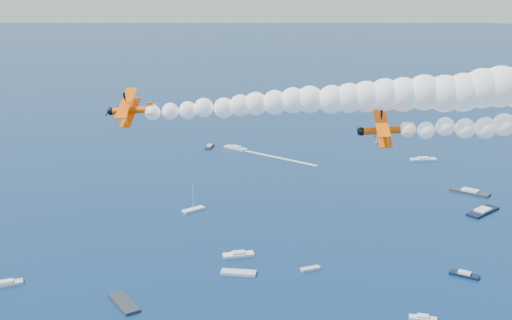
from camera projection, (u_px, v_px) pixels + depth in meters
The scene contains 4 objects.
biplane_lead at pixel (385, 130), 90.89m from camera, with size 7.65×8.58×5.17m, color #FF5D05, non-canonical shape.
biplane_trail at pixel (132, 110), 94.63m from camera, with size 7.18×8.05×4.85m, color #FB5B05, non-canonical shape.
smoke_trail_trail at pixel (340, 99), 91.01m from camera, with size 54.65×31.00×10.69m, color white, non-canonical shape.
spectator_boats at pixel (430, 245), 188.72m from camera, with size 236.63×180.43×0.70m.
Camera 1 is at (52.55, -53.69, 77.55)m, focal length 45.21 mm.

